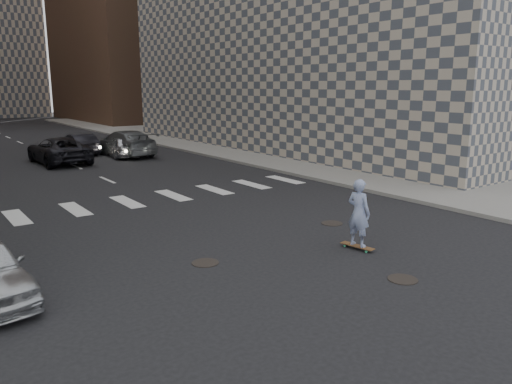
% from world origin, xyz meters
% --- Properties ---
extents(ground, '(160.00, 160.00, 0.00)m').
position_xyz_m(ground, '(0.00, 0.00, 0.00)').
color(ground, black).
rests_on(ground, ground).
extents(sidewalk_right, '(13.00, 80.00, 0.15)m').
position_xyz_m(sidewalk_right, '(14.50, 20.00, 0.07)').
color(sidewalk_right, gray).
rests_on(sidewalk_right, ground).
extents(manhole_a, '(0.70, 0.70, 0.02)m').
position_xyz_m(manhole_a, '(1.20, -2.50, 0.01)').
color(manhole_a, black).
rests_on(manhole_a, ground).
extents(manhole_b, '(0.70, 0.70, 0.02)m').
position_xyz_m(manhole_b, '(-2.00, 1.20, 0.01)').
color(manhole_b, black).
rests_on(manhole_b, ground).
extents(manhole_c, '(0.70, 0.70, 0.02)m').
position_xyz_m(manhole_c, '(3.30, 2.00, 0.01)').
color(manhole_c, black).
rests_on(manhole_c, ground).
extents(skateboarder, '(0.55, 1.03, 1.99)m').
position_xyz_m(skateboarder, '(2.01, -0.31, 1.05)').
color(skateboarder, brown).
rests_on(skateboarder, ground).
extents(traffic_car_b, '(2.74, 5.83, 1.64)m').
position_xyz_m(traffic_car_b, '(3.93, 21.66, 0.82)').
color(traffic_car_b, slate).
rests_on(traffic_car_b, ground).
extents(traffic_car_c, '(2.70, 5.55, 1.52)m').
position_xyz_m(traffic_car_c, '(-0.40, 20.88, 0.76)').
color(traffic_car_c, black).
rests_on(traffic_car_c, ground).
extents(traffic_car_d, '(1.94, 4.18, 1.39)m').
position_xyz_m(traffic_car_d, '(3.54, 21.17, 0.69)').
color(traffic_car_d, silver).
rests_on(traffic_car_d, ground).
extents(traffic_car_e, '(1.49, 4.18, 1.37)m').
position_xyz_m(traffic_car_e, '(1.75, 24.00, 0.69)').
color(traffic_car_e, black).
rests_on(traffic_car_e, ground).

